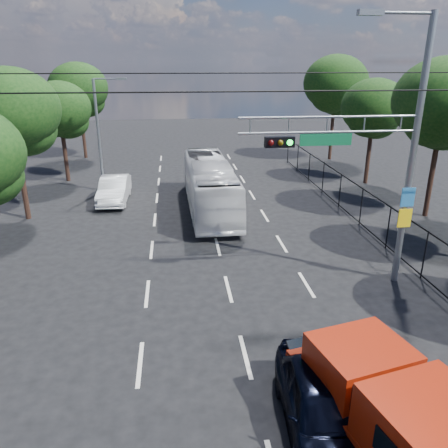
{
  "coord_description": "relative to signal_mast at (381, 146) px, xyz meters",
  "views": [
    {
      "loc": [
        -1.8,
        -6.31,
        7.97
      ],
      "look_at": [
        -0.23,
        7.47,
        2.8
      ],
      "focal_mm": 35.0,
      "sensor_mm": 36.0,
      "label": 1
    }
  ],
  "objects": [
    {
      "name": "lane_markings",
      "position": [
        -5.28,
        6.01,
        -5.24
      ],
      "size": [
        6.12,
        38.0,
        0.01
      ],
      "color": "beige",
      "rests_on": "ground"
    },
    {
      "name": "signal_mast",
      "position": [
        0.0,
        0.0,
        0.0
      ],
      "size": [
        6.43,
        0.39,
        9.5
      ],
      "color": "slate",
      "rests_on": "ground"
    },
    {
      "name": "streetlight_left",
      "position": [
        -11.62,
        14.01,
        -1.3
      ],
      "size": [
        2.09,
        0.22,
        7.08
      ],
      "color": "slate",
      "rests_on": "ground"
    },
    {
      "name": "utility_wires",
      "position": [
        -5.28,
        0.84,
        1.99
      ],
      "size": [
        22.0,
        5.04,
        0.74
      ],
      "color": "black",
      "rests_on": "ground"
    },
    {
      "name": "fence_right",
      "position": [
        2.32,
        4.18,
        -4.21
      ],
      "size": [
        0.06,
        34.03,
        2.0
      ],
      "color": "black",
      "rests_on": "ground"
    },
    {
      "name": "tree_right_c",
      "position": [
        6.53,
        7.03,
        0.49
      ],
      "size": [
        5.1,
        5.1,
        8.29
      ],
      "color": "black",
      "rests_on": "ground"
    },
    {
      "name": "tree_right_d",
      "position": [
        6.13,
        14.03,
        -0.39
      ],
      "size": [
        4.32,
        4.32,
        7.02
      ],
      "color": "black",
      "rests_on": "ground"
    },
    {
      "name": "tree_right_e",
      "position": [
        6.33,
        22.03,
        0.69
      ],
      "size": [
        5.28,
        5.28,
        8.58
      ],
      "color": "black",
      "rests_on": "ground"
    },
    {
      "name": "tree_left_c",
      "position": [
        -15.07,
        9.03,
        0.15
      ],
      "size": [
        4.8,
        4.8,
        7.8
      ],
      "color": "black",
      "rests_on": "ground"
    },
    {
      "name": "tree_left_d",
      "position": [
        -14.67,
        17.03,
        -0.52
      ],
      "size": [
        4.2,
        4.2,
        6.83
      ],
      "color": "black",
      "rests_on": "ground"
    },
    {
      "name": "tree_left_e",
      "position": [
        -14.87,
        25.03,
        0.29
      ],
      "size": [
        4.92,
        4.92,
        7.99
      ],
      "color": "black",
      "rests_on": "ground"
    },
    {
      "name": "red_pickup",
      "position": [
        -2.76,
        -7.9,
        -4.08
      ],
      "size": [
        3.38,
        6.18,
        2.19
      ],
      "color": "black",
      "rests_on": "ground"
    },
    {
      "name": "navy_hatchback",
      "position": [
        -4.02,
        -6.91,
        -4.5
      ],
      "size": [
        2.13,
        4.5,
        1.49
      ],
      "primitive_type": "imported",
      "rotation": [
        0.0,
        0.0,
        -0.09
      ],
      "color": "black",
      "rests_on": "ground"
    },
    {
      "name": "white_bus",
      "position": [
        -5.19,
        9.49,
        -3.83
      ],
      "size": [
        2.58,
        10.18,
        2.82
      ],
      "primitive_type": "imported",
      "rotation": [
        0.0,
        0.0,
        0.02
      ],
      "color": "silver",
      "rests_on": "ground"
    },
    {
      "name": "white_van",
      "position": [
        -10.78,
        11.6,
        -4.49
      ],
      "size": [
        1.65,
        4.57,
        1.5
      ],
      "primitive_type": "imported",
      "rotation": [
        0.0,
        0.0,
        -0.01
      ],
      "color": "white",
      "rests_on": "ground"
    }
  ]
}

